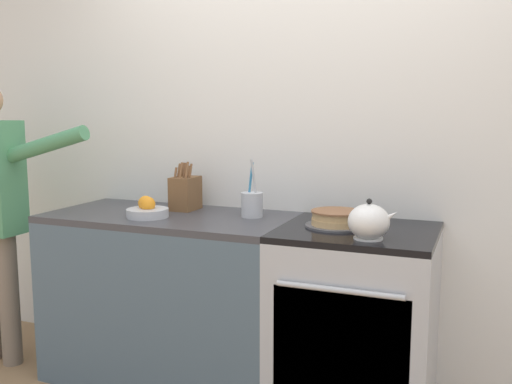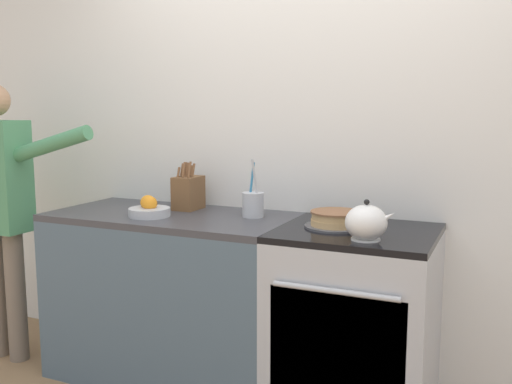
{
  "view_description": "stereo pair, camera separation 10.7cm",
  "coord_description": "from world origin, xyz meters",
  "px_view_note": "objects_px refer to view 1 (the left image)",
  "views": [
    {
      "loc": [
        0.85,
        -2.24,
        1.45
      ],
      "look_at": [
        -0.17,
        0.29,
        1.05
      ],
      "focal_mm": 40.0,
      "sensor_mm": 36.0,
      "label": 1
    },
    {
      "loc": [
        0.95,
        -2.2,
        1.45
      ],
      "look_at": [
        -0.17,
        0.29,
        1.05
      ],
      "focal_mm": 40.0,
      "sensor_mm": 36.0,
      "label": 2
    }
  ],
  "objects_px": {
    "stove_range": "(355,322)",
    "layer_cake": "(336,219)",
    "tea_kettle": "(369,222)",
    "utensil_crock": "(252,204)",
    "knife_block": "(185,193)",
    "fruit_bowl": "(147,210)"
  },
  "relations": [
    {
      "from": "tea_kettle",
      "to": "fruit_bowl",
      "type": "distance_m",
      "value": 1.15
    },
    {
      "from": "tea_kettle",
      "to": "layer_cake",
      "type": "bearing_deg",
      "value": 133.67
    },
    {
      "from": "utensil_crock",
      "to": "layer_cake",
      "type": "bearing_deg",
      "value": -10.17
    },
    {
      "from": "knife_block",
      "to": "fruit_bowl",
      "type": "distance_m",
      "value": 0.28
    },
    {
      "from": "knife_block",
      "to": "utensil_crock",
      "type": "relative_size",
      "value": 0.89
    },
    {
      "from": "stove_range",
      "to": "utensil_crock",
      "type": "distance_m",
      "value": 0.77
    },
    {
      "from": "layer_cake",
      "to": "fruit_bowl",
      "type": "xyz_separation_m",
      "value": [
        -0.96,
        -0.12,
        -0.0
      ]
    },
    {
      "from": "knife_block",
      "to": "fruit_bowl",
      "type": "bearing_deg",
      "value": -106.07
    },
    {
      "from": "layer_cake",
      "to": "knife_block",
      "type": "xyz_separation_m",
      "value": [
        -0.88,
        0.15,
        0.06
      ]
    },
    {
      "from": "stove_range",
      "to": "utensil_crock",
      "type": "relative_size",
      "value": 2.98
    },
    {
      "from": "stove_range",
      "to": "fruit_bowl",
      "type": "height_order",
      "value": "fruit_bowl"
    },
    {
      "from": "stove_range",
      "to": "knife_block",
      "type": "relative_size",
      "value": 3.35
    },
    {
      "from": "stove_range",
      "to": "layer_cake",
      "type": "bearing_deg",
      "value": 173.82
    },
    {
      "from": "tea_kettle",
      "to": "utensil_crock",
      "type": "relative_size",
      "value": 0.72
    },
    {
      "from": "stove_range",
      "to": "utensil_crock",
      "type": "height_order",
      "value": "utensil_crock"
    },
    {
      "from": "layer_cake",
      "to": "utensil_crock",
      "type": "xyz_separation_m",
      "value": [
        -0.46,
        0.08,
        0.03
      ]
    },
    {
      "from": "tea_kettle",
      "to": "utensil_crock",
      "type": "xyz_separation_m",
      "value": [
        -0.65,
        0.28,
        -0.01
      ]
    },
    {
      "from": "tea_kettle",
      "to": "utensil_crock",
      "type": "distance_m",
      "value": 0.71
    },
    {
      "from": "layer_cake",
      "to": "utensil_crock",
      "type": "height_order",
      "value": "utensil_crock"
    },
    {
      "from": "fruit_bowl",
      "to": "stove_range",
      "type": "bearing_deg",
      "value": 5.78
    },
    {
      "from": "stove_range",
      "to": "tea_kettle",
      "type": "distance_m",
      "value": 0.57
    },
    {
      "from": "stove_range",
      "to": "utensil_crock",
      "type": "bearing_deg",
      "value": 170.55
    }
  ]
}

